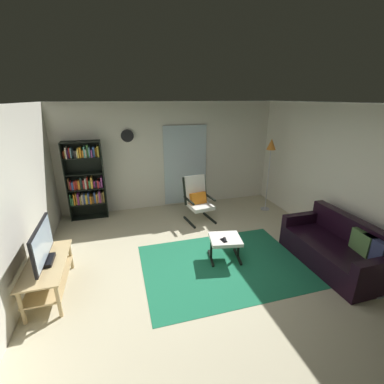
{
  "coord_description": "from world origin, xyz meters",
  "views": [
    {
      "loc": [
        -1.25,
        -3.5,
        2.68
      ],
      "look_at": [
        0.02,
        0.95,
        1.02
      ],
      "focal_mm": 24.67,
      "sensor_mm": 36.0,
      "label": 1
    }
  ],
  "objects_px": {
    "leather_sofa": "(337,249)",
    "television": "(43,245)",
    "tv_stand": "(49,272)",
    "ottoman": "(225,241)",
    "tv_remote": "(225,240)",
    "bookshelf_near_tv": "(86,180)",
    "floor_lamp_by_shelf": "(271,151)",
    "lounge_armchair": "(198,198)",
    "wall_clock": "(127,136)",
    "cell_phone": "(224,240)"
  },
  "relations": [
    {
      "from": "tv_stand",
      "to": "tv_remote",
      "type": "bearing_deg",
      "value": -0.02
    },
    {
      "from": "leather_sofa",
      "to": "lounge_armchair",
      "type": "distance_m",
      "value": 2.91
    },
    {
      "from": "tv_remote",
      "to": "cell_phone",
      "type": "height_order",
      "value": "tv_remote"
    },
    {
      "from": "lounge_armchair",
      "to": "cell_phone",
      "type": "relative_size",
      "value": 7.3
    },
    {
      "from": "tv_stand",
      "to": "leather_sofa",
      "type": "height_order",
      "value": "leather_sofa"
    },
    {
      "from": "television",
      "to": "ottoman",
      "type": "bearing_deg",
      "value": 2.01
    },
    {
      "from": "ottoman",
      "to": "tv_remote",
      "type": "xyz_separation_m",
      "value": [
        -0.04,
        -0.07,
        0.08
      ]
    },
    {
      "from": "lounge_armchair",
      "to": "wall_clock",
      "type": "distance_m",
      "value": 2.16
    },
    {
      "from": "wall_clock",
      "to": "television",
      "type": "bearing_deg",
      "value": -116.33
    },
    {
      "from": "tv_stand",
      "to": "bookshelf_near_tv",
      "type": "distance_m",
      "value": 2.65
    },
    {
      "from": "television",
      "to": "bookshelf_near_tv",
      "type": "xyz_separation_m",
      "value": [
        0.35,
        2.59,
        0.13
      ]
    },
    {
      "from": "bookshelf_near_tv",
      "to": "wall_clock",
      "type": "distance_m",
      "value": 1.38
    },
    {
      "from": "ottoman",
      "to": "tv_remote",
      "type": "distance_m",
      "value": 0.12
    },
    {
      "from": "tv_stand",
      "to": "floor_lamp_by_shelf",
      "type": "height_order",
      "value": "floor_lamp_by_shelf"
    },
    {
      "from": "bookshelf_near_tv",
      "to": "ottoman",
      "type": "height_order",
      "value": "bookshelf_near_tv"
    },
    {
      "from": "tv_remote",
      "to": "floor_lamp_by_shelf",
      "type": "xyz_separation_m",
      "value": [
        1.88,
        1.82,
        1.06
      ]
    },
    {
      "from": "floor_lamp_by_shelf",
      "to": "wall_clock",
      "type": "xyz_separation_m",
      "value": [
        -3.23,
        0.9,
        0.37
      ]
    },
    {
      "from": "tv_stand",
      "to": "cell_phone",
      "type": "distance_m",
      "value": 2.69
    },
    {
      "from": "tv_stand",
      "to": "television",
      "type": "distance_m",
      "value": 0.44
    },
    {
      "from": "bookshelf_near_tv",
      "to": "ottoman",
      "type": "relative_size",
      "value": 3.0
    },
    {
      "from": "bookshelf_near_tv",
      "to": "wall_clock",
      "type": "bearing_deg",
      "value": 8.77
    },
    {
      "from": "floor_lamp_by_shelf",
      "to": "tv_stand",
      "type": "bearing_deg",
      "value": -158.4
    },
    {
      "from": "tv_stand",
      "to": "bookshelf_near_tv",
      "type": "height_order",
      "value": "bookshelf_near_tv"
    },
    {
      "from": "television",
      "to": "cell_phone",
      "type": "xyz_separation_m",
      "value": [
        2.68,
        0.01,
        -0.36
      ]
    },
    {
      "from": "tv_remote",
      "to": "floor_lamp_by_shelf",
      "type": "distance_m",
      "value": 2.82
    },
    {
      "from": "bookshelf_near_tv",
      "to": "floor_lamp_by_shelf",
      "type": "height_order",
      "value": "bookshelf_near_tv"
    },
    {
      "from": "leather_sofa",
      "to": "television",
      "type": "bearing_deg",
      "value": 172.67
    },
    {
      "from": "cell_phone",
      "to": "tv_stand",
      "type": "bearing_deg",
      "value": 170.87
    },
    {
      "from": "ottoman",
      "to": "tv_remote",
      "type": "relative_size",
      "value": 4.16
    },
    {
      "from": "wall_clock",
      "to": "leather_sofa",
      "type": "bearing_deg",
      "value": -46.78
    },
    {
      "from": "lounge_armchair",
      "to": "cell_phone",
      "type": "bearing_deg",
      "value": -92.77
    },
    {
      "from": "television",
      "to": "wall_clock",
      "type": "distance_m",
      "value": 3.25
    },
    {
      "from": "tv_stand",
      "to": "leather_sofa",
      "type": "xyz_separation_m",
      "value": [
        4.48,
        -0.6,
        -0.04
      ]
    },
    {
      "from": "television",
      "to": "ottoman",
      "type": "height_order",
      "value": "television"
    },
    {
      "from": "leather_sofa",
      "to": "cell_phone",
      "type": "relative_size",
      "value": 12.34
    },
    {
      "from": "floor_lamp_by_shelf",
      "to": "leather_sofa",
      "type": "bearing_deg",
      "value": -92.5
    },
    {
      "from": "leather_sofa",
      "to": "cell_phone",
      "type": "xyz_separation_m",
      "value": [
        -1.8,
        0.59,
        0.12
      ]
    },
    {
      "from": "ottoman",
      "to": "television",
      "type": "bearing_deg",
      "value": -177.99
    },
    {
      "from": "ottoman",
      "to": "cell_phone",
      "type": "relative_size",
      "value": 4.28
    },
    {
      "from": "tv_stand",
      "to": "television",
      "type": "relative_size",
      "value": 1.26
    },
    {
      "from": "lounge_armchair",
      "to": "ottoman",
      "type": "distance_m",
      "value": 1.68
    },
    {
      "from": "bookshelf_near_tv",
      "to": "floor_lamp_by_shelf",
      "type": "bearing_deg",
      "value": -10.04
    },
    {
      "from": "lounge_armchair",
      "to": "television",
      "type": "bearing_deg",
      "value": -147.52
    },
    {
      "from": "tv_remote",
      "to": "floor_lamp_by_shelf",
      "type": "height_order",
      "value": "floor_lamp_by_shelf"
    },
    {
      "from": "leather_sofa",
      "to": "tv_remote",
      "type": "distance_m",
      "value": 1.87
    },
    {
      "from": "tv_remote",
      "to": "ottoman",
      "type": "bearing_deg",
      "value": 75.97
    },
    {
      "from": "cell_phone",
      "to": "tv_remote",
      "type": "bearing_deg",
      "value": 13.58
    },
    {
      "from": "television",
      "to": "floor_lamp_by_shelf",
      "type": "bearing_deg",
      "value": 21.88
    },
    {
      "from": "tv_remote",
      "to": "wall_clock",
      "type": "xyz_separation_m",
      "value": [
        -1.35,
        2.72,
        1.43
      ]
    },
    {
      "from": "floor_lamp_by_shelf",
      "to": "wall_clock",
      "type": "distance_m",
      "value": 3.37
    }
  ]
}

